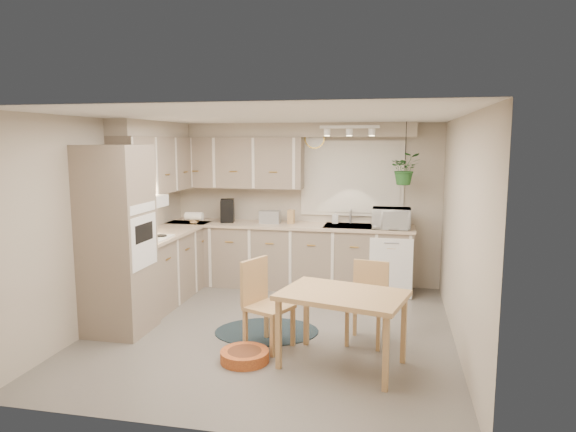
% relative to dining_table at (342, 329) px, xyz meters
% --- Properties ---
extents(floor, '(4.20, 4.20, 0.00)m').
position_rel_dining_table_xyz_m(floor, '(-0.87, 0.77, -0.36)').
color(floor, '#67625B').
rests_on(floor, ground).
extents(ceiling, '(4.20, 4.20, 0.00)m').
position_rel_dining_table_xyz_m(ceiling, '(-0.87, 0.77, 2.04)').
color(ceiling, silver).
rests_on(ceiling, wall_back).
extents(wall_back, '(4.00, 0.04, 2.40)m').
position_rel_dining_table_xyz_m(wall_back, '(-0.87, 2.87, 0.84)').
color(wall_back, '#B2A593').
rests_on(wall_back, floor).
extents(wall_front, '(4.00, 0.04, 2.40)m').
position_rel_dining_table_xyz_m(wall_front, '(-0.87, -1.33, 0.84)').
color(wall_front, '#B2A593').
rests_on(wall_front, floor).
extents(wall_left, '(0.04, 4.20, 2.40)m').
position_rel_dining_table_xyz_m(wall_left, '(-2.87, 0.77, 0.84)').
color(wall_left, '#B2A593').
rests_on(wall_left, floor).
extents(wall_right, '(0.04, 4.20, 2.40)m').
position_rel_dining_table_xyz_m(wall_right, '(1.13, 0.77, 0.84)').
color(wall_right, '#B2A593').
rests_on(wall_right, floor).
extents(base_cab_left, '(0.60, 1.85, 0.90)m').
position_rel_dining_table_xyz_m(base_cab_left, '(-2.57, 1.64, 0.09)').
color(base_cab_left, gray).
rests_on(base_cab_left, floor).
extents(base_cab_back, '(3.60, 0.60, 0.90)m').
position_rel_dining_table_xyz_m(base_cab_back, '(-1.07, 2.57, 0.09)').
color(base_cab_back, gray).
rests_on(base_cab_back, floor).
extents(counter_left, '(0.64, 1.89, 0.04)m').
position_rel_dining_table_xyz_m(counter_left, '(-2.56, 1.64, 0.56)').
color(counter_left, '#CAB393').
rests_on(counter_left, base_cab_left).
extents(counter_back, '(3.64, 0.64, 0.04)m').
position_rel_dining_table_xyz_m(counter_back, '(-1.07, 2.56, 0.56)').
color(counter_back, '#CAB393').
rests_on(counter_back, base_cab_back).
extents(oven_stack, '(0.65, 0.65, 2.10)m').
position_rel_dining_table_xyz_m(oven_stack, '(-2.54, 0.39, 0.69)').
color(oven_stack, gray).
rests_on(oven_stack, floor).
extents(wall_oven_face, '(0.02, 0.56, 0.58)m').
position_rel_dining_table_xyz_m(wall_oven_face, '(-2.22, 0.39, 0.69)').
color(wall_oven_face, white).
rests_on(wall_oven_face, oven_stack).
extents(upper_cab_left, '(0.35, 2.00, 0.75)m').
position_rel_dining_table_xyz_m(upper_cab_left, '(-2.69, 1.77, 1.46)').
color(upper_cab_left, gray).
rests_on(upper_cab_left, wall_left).
extents(upper_cab_back, '(2.00, 0.35, 0.75)m').
position_rel_dining_table_xyz_m(upper_cab_back, '(-1.87, 2.69, 1.46)').
color(upper_cab_back, gray).
rests_on(upper_cab_back, wall_back).
extents(soffit_left, '(0.30, 2.00, 0.20)m').
position_rel_dining_table_xyz_m(soffit_left, '(-2.72, 1.77, 1.94)').
color(soffit_left, '#B2A593').
rests_on(soffit_left, wall_left).
extents(soffit_back, '(3.60, 0.30, 0.20)m').
position_rel_dining_table_xyz_m(soffit_back, '(-1.07, 2.72, 1.94)').
color(soffit_back, '#B2A593').
rests_on(soffit_back, wall_back).
extents(cooktop, '(0.52, 0.58, 0.02)m').
position_rel_dining_table_xyz_m(cooktop, '(-2.55, 1.07, 0.58)').
color(cooktop, white).
rests_on(cooktop, counter_left).
extents(range_hood, '(0.40, 0.60, 0.14)m').
position_rel_dining_table_xyz_m(range_hood, '(-2.57, 1.07, 1.04)').
color(range_hood, white).
rests_on(range_hood, upper_cab_left).
extents(window_blinds, '(1.40, 0.02, 1.00)m').
position_rel_dining_table_xyz_m(window_blinds, '(-0.17, 2.84, 1.24)').
color(window_blinds, silver).
rests_on(window_blinds, wall_back).
extents(window_frame, '(1.50, 0.02, 1.10)m').
position_rel_dining_table_xyz_m(window_frame, '(-0.17, 2.85, 1.24)').
color(window_frame, beige).
rests_on(window_frame, wall_back).
extents(sink, '(0.70, 0.48, 0.10)m').
position_rel_dining_table_xyz_m(sink, '(-0.17, 2.57, 0.54)').
color(sink, '#A3A5AB').
rests_on(sink, counter_back).
extents(dishwasher_front, '(0.58, 0.02, 0.83)m').
position_rel_dining_table_xyz_m(dishwasher_front, '(0.43, 2.26, 0.06)').
color(dishwasher_front, white).
rests_on(dishwasher_front, base_cab_back).
extents(track_light_bar, '(0.80, 0.04, 0.04)m').
position_rel_dining_table_xyz_m(track_light_bar, '(-0.17, 2.32, 1.97)').
color(track_light_bar, white).
rests_on(track_light_bar, ceiling).
extents(wall_clock, '(0.30, 0.03, 0.30)m').
position_rel_dining_table_xyz_m(wall_clock, '(-0.72, 2.84, 1.82)').
color(wall_clock, '#EBC153').
rests_on(wall_clock, wall_back).
extents(dining_table, '(1.30, 1.02, 0.72)m').
position_rel_dining_table_xyz_m(dining_table, '(0.00, 0.00, 0.00)').
color(dining_table, tan).
rests_on(dining_table, floor).
extents(chair_left, '(0.57, 0.57, 0.92)m').
position_rel_dining_table_xyz_m(chair_left, '(-0.79, 0.29, 0.10)').
color(chair_left, tan).
rests_on(chair_left, floor).
extents(chair_back, '(0.47, 0.47, 0.86)m').
position_rel_dining_table_xyz_m(chair_back, '(0.20, 0.61, 0.07)').
color(chair_back, tan).
rests_on(chair_back, floor).
extents(braided_rug, '(1.35, 1.14, 0.01)m').
position_rel_dining_table_xyz_m(braided_rug, '(-0.92, 0.71, -0.36)').
color(braided_rug, black).
rests_on(braided_rug, floor).
extents(pet_bed, '(0.59, 0.59, 0.11)m').
position_rel_dining_table_xyz_m(pet_bed, '(-0.94, -0.11, -0.31)').
color(pet_bed, '#C76427').
rests_on(pet_bed, floor).
extents(microwave, '(0.52, 0.29, 0.35)m').
position_rel_dining_table_xyz_m(microwave, '(0.42, 2.47, 0.75)').
color(microwave, white).
rests_on(microwave, counter_back).
extents(soap_bottle, '(0.10, 0.20, 0.09)m').
position_rel_dining_table_xyz_m(soap_bottle, '(-0.39, 2.72, 0.62)').
color(soap_bottle, white).
rests_on(soap_bottle, counter_back).
extents(hanging_plant, '(0.46, 0.50, 0.34)m').
position_rel_dining_table_xyz_m(hanging_plant, '(0.58, 2.47, 1.36)').
color(hanging_plant, '#255C24').
rests_on(hanging_plant, ceiling).
extents(coffee_maker, '(0.24, 0.28, 0.34)m').
position_rel_dining_table_xyz_m(coffee_maker, '(-1.99, 2.57, 0.75)').
color(coffee_maker, black).
rests_on(coffee_maker, counter_back).
extents(toaster, '(0.30, 0.17, 0.18)m').
position_rel_dining_table_xyz_m(toaster, '(-1.34, 2.59, 0.67)').
color(toaster, '#A3A5AB').
rests_on(toaster, counter_back).
extents(knife_block, '(0.10, 0.10, 0.20)m').
position_rel_dining_table_xyz_m(knife_block, '(-1.03, 2.62, 0.68)').
color(knife_block, tan).
rests_on(knife_block, counter_back).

